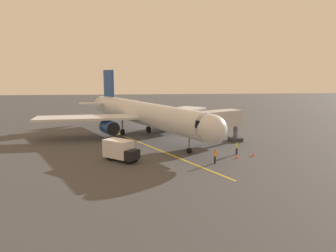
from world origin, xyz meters
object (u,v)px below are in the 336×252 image
Objects in this scene: airplane at (143,114)px; jet_bridge at (209,121)px; ground_crew_marshaller at (237,148)px; safety_cone_wing_port at (237,156)px; safety_cone_nose_left at (253,154)px; safety_cone_nose_right at (206,140)px; ground_crew_wing_walker at (215,156)px; box_truck_near_nose at (121,150)px.

jet_bridge is at bearing 141.91° from airplane.
airplane is at bearing -47.68° from ground_crew_marshaller.
ground_crew_marshaller is (-12.42, 13.64, -3.12)m from airplane.
safety_cone_nose_left is at bearing -162.42° from safety_cone_wing_port.
safety_cone_nose_right is at bearing -80.38° from safety_cone_wing_port.
ground_crew_wing_walker is at bearing 32.04° from safety_cone_wing_port.
ground_crew_wing_walker reaches higher than safety_cone_nose_left.
jet_bridge reaches higher than box_truck_near_nose.
safety_cone_nose_right is (-1.68, -12.56, -0.61)m from ground_crew_wing_walker.
ground_crew_marshaller is (-2.59, 5.93, -2.88)m from jet_bridge.
box_truck_near_nose is at bearing 78.89° from airplane.
safety_cone_nose_right is 10.55m from safety_cone_wing_port.
safety_cone_wing_port is at bearing 104.87° from jet_bridge.
safety_cone_nose_right is (4.22, -9.62, 0.00)m from safety_cone_nose_left.
airplane is 15.86m from box_truck_near_nose.
box_truck_near_nose is at bearing 37.99° from safety_cone_nose_right.
box_truck_near_nose reaches higher than ground_crew_wing_walker.
ground_crew_marshaller is 5.64m from ground_crew_wing_walker.
airplane is 18.71m from ground_crew_marshaller.
airplane is 11.93m from safety_cone_nose_right.
airplane is 19.88m from safety_cone_wing_port.
ground_crew_marshaller is 15.54m from box_truck_near_nose.
ground_crew_wing_walker is 11.70m from box_truck_near_nose.
safety_cone_nose_left is (-17.37, -0.64, -1.11)m from box_truck_near_nose.
ground_crew_marshaller is at bearing 113.57° from jet_bridge.
safety_cone_nose_right is at bearing -97.64° from ground_crew_wing_walker.
jet_bridge is at bearing -75.13° from safety_cone_wing_port.
jet_bridge is at bearing -66.43° from ground_crew_marshaller.
jet_bridge is 4.38m from safety_cone_nose_right.
airplane reaches higher than box_truck_near_nose.
box_truck_near_nose is (3.01, 15.35, -2.62)m from airplane.
ground_crew_marshaller is at bearing -173.69° from box_truck_near_nose.
safety_cone_nose_right is (2.29, -8.56, -0.61)m from ground_crew_marshaller.
ground_crew_marshaller is 1.00× the size of ground_crew_wing_walker.
ground_crew_wing_walker is (1.38, 9.93, -2.88)m from jet_bridge.
safety_cone_nose_right is at bearing 153.38° from airplane.
safety_cone_wing_port is at bearing 99.62° from safety_cone_nose_right.
ground_crew_wing_walker reaches higher than safety_cone_nose_right.
ground_crew_wing_walker is at bearing 26.43° from safety_cone_nose_left.
safety_cone_wing_port is at bearing 127.54° from airplane.
ground_crew_marshaller and ground_crew_wing_walker have the same top height.
airplane is 7.86× the size of box_truck_near_nose.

